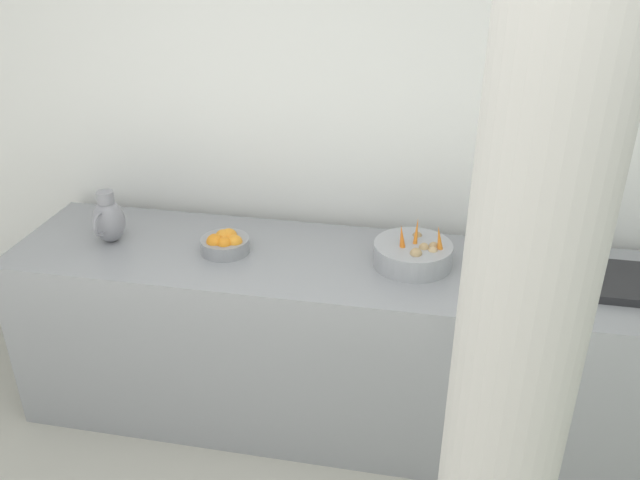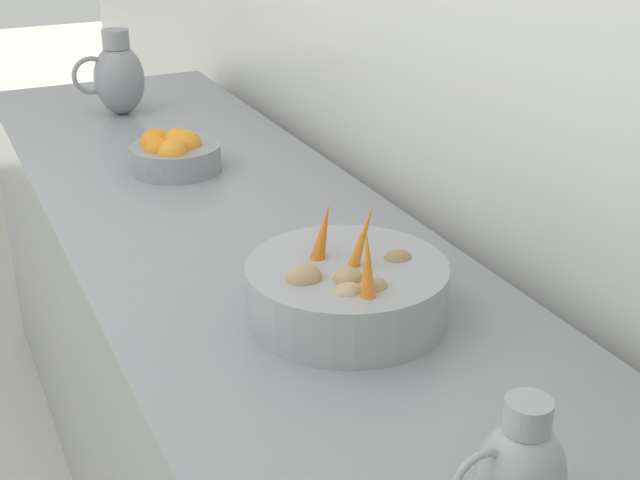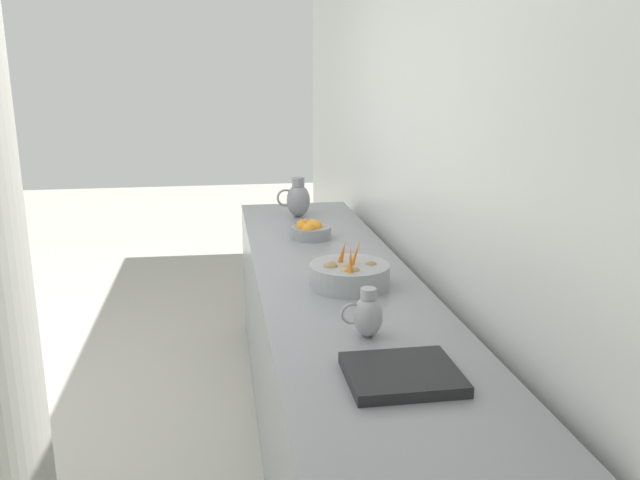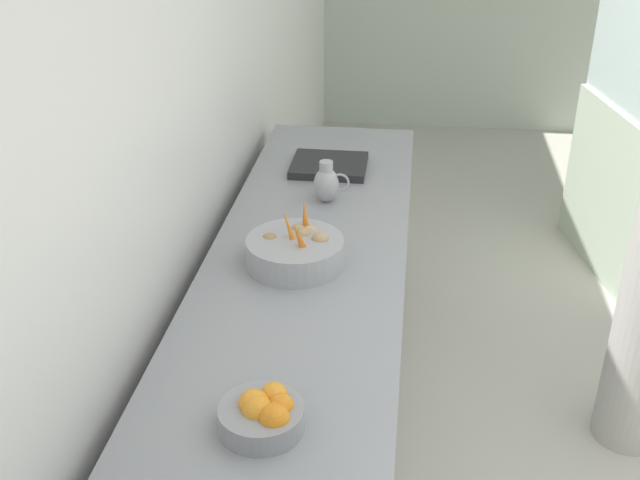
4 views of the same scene
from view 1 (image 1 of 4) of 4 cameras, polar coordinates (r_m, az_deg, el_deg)
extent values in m
cube|color=white|center=(3.16, 14.88, 10.98)|extent=(0.10, 8.13, 3.00)
cube|color=gray|center=(3.19, 3.89, -9.06)|extent=(0.73, 3.32, 0.90)
cylinder|color=#9EA0A5|center=(2.94, 8.05, -1.22)|extent=(0.35, 0.35, 0.10)
torus|color=#9EA0A5|center=(2.96, 7.99, -1.97)|extent=(0.20, 0.20, 0.01)
cone|color=orange|center=(2.88, 10.32, -0.02)|extent=(0.04, 0.06, 0.14)
cone|color=orange|center=(2.92, 8.35, 0.56)|extent=(0.07, 0.03, 0.14)
cone|color=orange|center=(2.88, 7.12, 0.15)|extent=(0.07, 0.06, 0.12)
ellipsoid|color=tan|center=(2.84, 8.32, -1.19)|extent=(0.06, 0.05, 0.05)
ellipsoid|color=#9E7F56|center=(3.00, 8.43, 0.32)|extent=(0.05, 0.05, 0.04)
ellipsoid|color=tan|center=(2.92, 9.85, -0.57)|extent=(0.05, 0.04, 0.04)
ellipsoid|color=tan|center=(2.90, 9.01, -0.69)|extent=(0.05, 0.05, 0.04)
ellipsoid|color=tan|center=(2.88, 9.75, -0.98)|extent=(0.05, 0.04, 0.04)
cylinder|color=gray|center=(3.06, -8.23, -0.43)|extent=(0.22, 0.22, 0.07)
sphere|color=orange|center=(3.05, -8.37, 0.17)|extent=(0.08, 0.08, 0.08)
sphere|color=orange|center=(3.00, -8.29, -0.38)|extent=(0.07, 0.07, 0.07)
sphere|color=orange|center=(3.01, -7.41, -0.21)|extent=(0.07, 0.07, 0.07)
sphere|color=orange|center=(3.02, -9.10, -0.20)|extent=(0.08, 0.08, 0.08)
sphere|color=orange|center=(3.06, -7.92, 0.26)|extent=(0.08, 0.08, 0.08)
ellipsoid|color=gray|center=(3.25, -17.84, 1.59)|extent=(0.15, 0.15, 0.21)
cylinder|color=gray|center=(3.20, -18.14, 3.54)|extent=(0.08, 0.08, 0.06)
torus|color=gray|center=(3.18, -18.56, 1.29)|extent=(0.11, 0.01, 0.11)
ellipsoid|color=#A3A3A8|center=(2.93, 18.75, -2.16)|extent=(0.11, 0.11, 0.15)
cylinder|color=#A3A3A8|center=(2.89, 19.00, -0.68)|extent=(0.06, 0.06, 0.04)
torus|color=#A3A3A8|center=(2.87, 18.90, -2.46)|extent=(0.08, 0.01, 0.08)
cube|color=#232326|center=(3.05, 24.96, -3.35)|extent=(0.34, 0.30, 0.04)
cylinder|color=#B2AFA8|center=(1.50, 16.96, -7.85)|extent=(0.28, 0.28, 3.00)
camera|label=2|loc=(2.37, 38.69, 4.40)|focal=49.92mm
camera|label=3|loc=(3.32, 61.31, 3.96)|focal=36.59mm
camera|label=4|loc=(3.30, -39.83, 20.31)|focal=43.19mm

